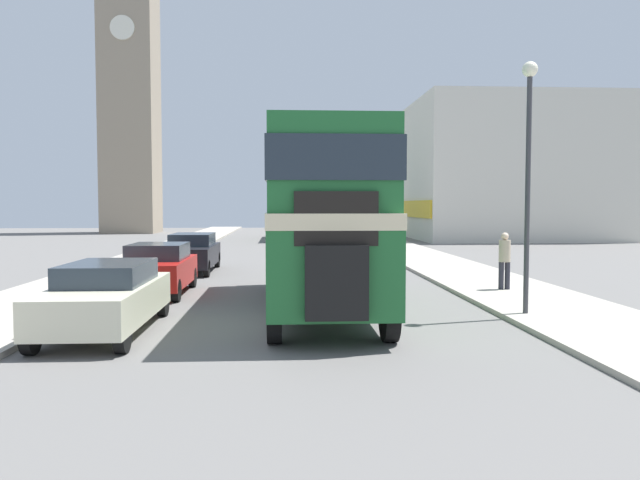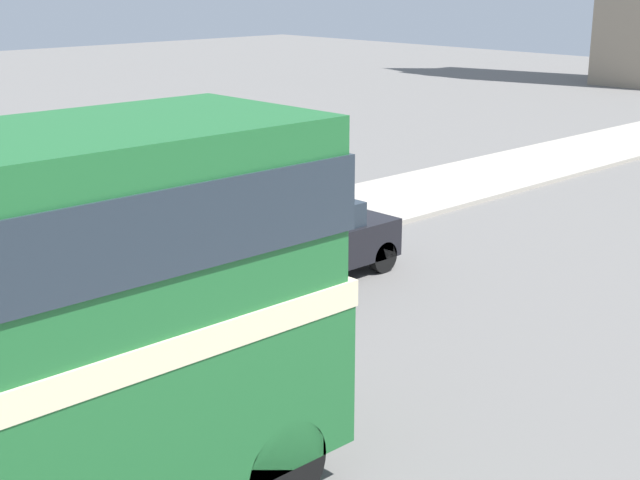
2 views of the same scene
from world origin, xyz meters
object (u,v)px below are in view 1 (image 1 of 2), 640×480
pedestrian_walking (505,257)px  bus_distant (303,207)px  car_parked_near (107,296)px  car_parked_mid (158,268)px  church_tower (129,56)px  double_decker_bus (320,208)px  car_parked_far (192,252)px  street_lamp (528,150)px

pedestrian_walking → bus_distant: bearing=99.7°
car_parked_near → car_parked_mid: 5.61m
car_parked_near → car_parked_mid: car_parked_mid is taller
church_tower → double_decker_bus: bearing=-71.0°
car_parked_near → bus_distant: bearing=81.5°
car_parked_mid → church_tower: size_ratio=0.12×
car_parked_far → church_tower: (-10.85, 35.64, 15.93)m
double_decker_bus → car_parked_far: 10.31m
car_parked_far → church_tower: church_tower is taller
bus_distant → street_lamp: 34.40m
double_decker_bus → church_tower: 49.34m
church_tower → pedestrian_walking: bearing=-63.4°
church_tower → street_lamp: bearing=-66.5°
double_decker_bus → pedestrian_walking: (5.72, 2.42, -1.50)m
car_parked_near → street_lamp: street_lamp is taller
pedestrian_walking → street_lamp: bearing=-103.2°
car_parked_near → church_tower: church_tower is taller
car_parked_near → car_parked_far: (0.07, 11.82, 0.03)m
car_parked_far → church_tower: bearing=106.9°
pedestrian_walking → street_lamp: street_lamp is taller
double_decker_bus → car_parked_far: bearing=116.8°
double_decker_bus → bus_distant: bearing=89.0°
bus_distant → street_lamp: (4.17, -34.12, 1.44)m
car_parked_far → bus_distant: bearing=77.5°
car_parked_near → pedestrian_walking: size_ratio=2.73×
double_decker_bus → church_tower: (-15.42, 44.69, 14.13)m
car_parked_near → pedestrian_walking: pedestrian_walking is taller
car_parked_near → car_parked_far: bearing=89.7°
double_decker_bus → pedestrian_walking: bearing=22.9°
church_tower → car_parked_far: bearing=-73.1°
car_parked_mid → street_lamp: bearing=-25.6°
car_parked_mid → pedestrian_walking: (10.42, -0.43, 0.31)m
street_lamp → car_parked_near: bearing=-173.5°
double_decker_bus → pedestrian_walking: double_decker_bus is taller
bus_distant → car_parked_near: size_ratio=2.04×
car_parked_far → pedestrian_walking: 12.26m
car_parked_mid → pedestrian_walking: 10.44m
car_parked_far → street_lamp: street_lamp is taller
car_parked_mid → street_lamp: (9.46, -4.54, 3.18)m
pedestrian_walking → street_lamp: size_ratio=0.29×
bus_distant → street_lamp: size_ratio=1.63×
car_parked_mid → car_parked_far: 6.21m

